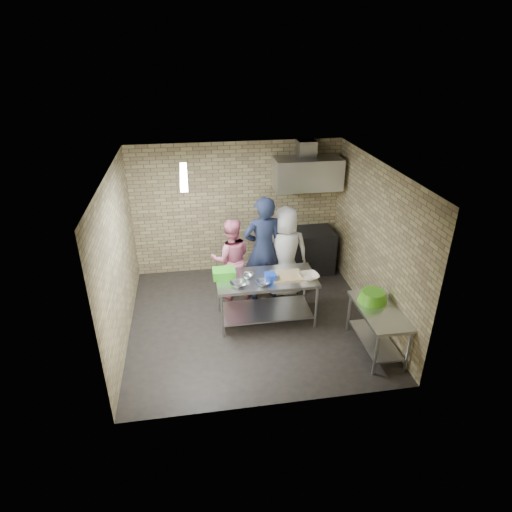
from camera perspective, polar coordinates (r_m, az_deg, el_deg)
The scene contains 26 objects.
floor at distance 7.66m, azimuth -0.51°, elevation -8.43°, with size 4.20×4.20×0.00m, color black.
ceiling at distance 6.50m, azimuth -0.60°, elevation 11.44°, with size 4.20×4.20×0.00m, color black.
back_wall at distance 8.80m, azimuth -2.52°, elevation 6.33°, with size 4.20×0.06×2.70m, color tan.
front_wall at distance 5.28m, azimuth 2.75°, elevation -8.77°, with size 4.20×0.06×2.70m, color tan.
left_wall at distance 7.01m, azimuth -17.78°, elevation -0.55°, with size 0.06×4.00×2.70m, color tan.
right_wall at distance 7.55m, azimuth 15.42°, elevation 1.77°, with size 0.06×4.00×2.70m, color tan.
prep_table at distance 7.45m, azimuth 1.32°, elevation -5.67°, with size 1.68×0.84×0.84m, color silver.
side_counter at distance 7.05m, azimuth 15.72°, elevation -9.37°, with size 0.60×1.20×0.75m, color silver.
stove at distance 9.08m, azimuth 6.35°, elevation 0.68°, with size 1.20×0.70×0.90m, color black.
range_hood at distance 8.54m, azimuth 6.82°, elevation 10.82°, with size 1.30×0.60×0.60m, color silver.
hood_duct at distance 8.57m, azimuth 6.72°, elevation 13.99°, with size 0.35×0.30×0.30m, color #A5A8AD.
wall_shelf at distance 8.85m, azimuth 8.33°, elevation 10.08°, with size 0.80×0.20×0.04m, color #3F2B19.
fluorescent_fixture at distance 6.45m, azimuth -9.57°, elevation 10.40°, with size 0.10×1.25×0.08m, color white.
green_crate at distance 7.22m, azimuth -4.28°, elevation -2.31°, with size 0.37×0.28×0.15m, color green.
blue_tub at distance 7.13m, azimuth 1.90°, elevation -2.79°, with size 0.19×0.19×0.12m, color blue.
cutting_board at distance 7.28m, azimuth 4.10°, elevation -2.62°, with size 0.51×0.39×0.03m, color #D7B77C.
mixing_bowl_a at distance 6.98m, azimuth -2.39°, elevation -3.75°, with size 0.26×0.26×0.06m, color #ACAFB3.
mixing_bowl_b at distance 7.22m, azimuth -1.06°, elevation -2.64°, with size 0.20×0.20×0.06m, color #B4B6BB.
mixing_bowl_c at distance 7.02m, azimuth 0.88°, elevation -3.59°, with size 0.24×0.24×0.06m, color silver.
ceramic_bowl at distance 7.24m, azimuth 7.04°, elevation -2.71°, with size 0.32×0.32×0.08m, color beige.
green_basin at distance 6.98m, azimuth 15.22°, elevation -5.16°, with size 0.46×0.46×0.17m, color #59C626, non-canonical shape.
bottle_red at distance 8.75m, azimuth 6.78°, elevation 10.73°, with size 0.07×0.07×0.18m, color #B22619.
bottle_green at distance 8.87m, azimuth 9.32°, elevation 10.68°, with size 0.06×0.06×0.15m, color green.
man_navy at distance 7.83m, azimuth 0.96°, elevation 0.90°, with size 0.73×0.48×2.01m, color black.
woman_pink at distance 7.97m, azimuth -3.32°, elevation -0.40°, with size 0.76×0.59×1.57m, color pink.
woman_white at distance 8.03m, azimuth 3.91°, elevation 0.52°, with size 0.86×0.56×1.75m, color white.
Camera 1 is at (-0.93, -6.20, 4.41)m, focal length 30.16 mm.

